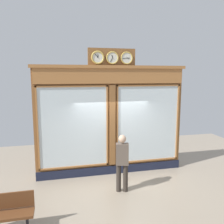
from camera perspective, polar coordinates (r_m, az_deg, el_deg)
ground_plane at (r=6.09m, az=6.73°, el=-24.74°), size 14.00×14.00×0.00m
shop_facade at (r=8.02m, az=-0.21°, el=-1.92°), size 5.14×0.42×4.23m
pedestrian at (r=6.94m, az=2.47°, el=-11.69°), size 0.40×0.30×1.69m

